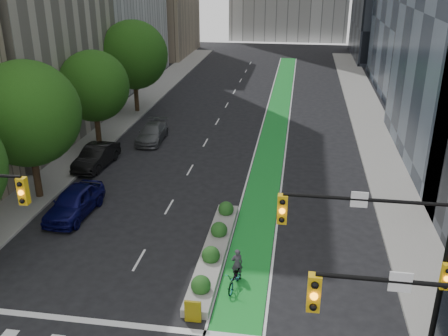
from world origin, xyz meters
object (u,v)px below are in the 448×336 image
(parked_car_left_near, at_px, (74,202))
(parked_car_left_mid, at_px, (96,156))
(cyclist, at_px, (237,263))
(median_planter, at_px, (214,249))
(bicycle, at_px, (235,279))
(parked_car_left_far, at_px, (152,133))

(parked_car_left_near, distance_m, parked_car_left_mid, 7.61)
(cyclist, xyz_separation_m, parked_car_left_mid, (-11.99, 12.26, 0.04))
(median_planter, xyz_separation_m, bicycle, (1.40, -2.58, 0.11))
(cyclist, bearing_deg, parked_car_left_far, -82.53)
(cyclist, bearing_deg, parked_car_left_mid, -65.66)
(cyclist, height_order, parked_car_left_near, parked_car_left_near)
(parked_car_left_mid, bearing_deg, parked_car_left_near, -73.00)
(median_planter, bearing_deg, parked_car_left_mid, 135.19)
(cyclist, distance_m, parked_car_left_far, 20.79)
(bicycle, distance_m, parked_car_left_far, 21.56)
(parked_car_left_far, bearing_deg, parked_car_left_near, -95.18)
(cyclist, distance_m, parked_car_left_near, 11.40)
(cyclist, bearing_deg, median_planter, -71.35)
(parked_car_left_near, bearing_deg, parked_car_left_far, 89.93)
(median_planter, relative_size, parked_car_left_near, 2.04)
(median_planter, xyz_separation_m, parked_car_left_near, (-8.94, 3.10, 0.48))
(cyclist, xyz_separation_m, parked_car_left_near, (-10.33, 4.84, 0.09))
(median_planter, height_order, parked_car_left_near, parked_car_left_near)
(median_planter, xyz_separation_m, parked_car_left_mid, (-10.60, 10.53, 0.43))
(median_planter, distance_m, cyclist, 2.25)
(median_planter, bearing_deg, cyclist, -51.34)
(median_planter, distance_m, parked_car_left_near, 9.48)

